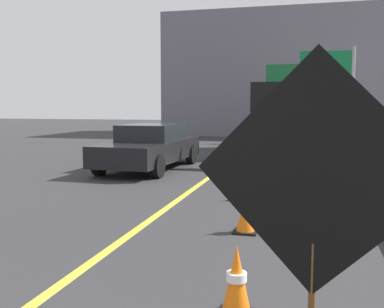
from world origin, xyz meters
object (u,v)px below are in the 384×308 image
object	(u,v)px
arrow_board_trailer	(275,153)
box_truck	(298,108)
highway_guide_sign	(337,77)
traffic_cone_near_sign	(236,282)
roadwork_sign	(315,180)
traffic_cone_curbside	(250,166)
pickup_car	(150,147)
traffic_cone_mid_lane	(246,213)
traffic_cone_far_lane	(252,184)

from	to	relation	value
arrow_board_trailer	box_truck	distance (m)	6.21
highway_guide_sign	traffic_cone_near_sign	xyz separation A→B (m)	(-2.01, -20.72, -3.08)
roadwork_sign	traffic_cone_curbside	size ratio (longest dim) A/B	3.00
roadwork_sign	traffic_cone_near_sign	world-z (taller)	roadwork_sign
pickup_car	traffic_cone_mid_lane	distance (m)	7.41
arrow_board_trailer	traffic_cone_far_lane	xyz separation A→B (m)	(-0.12, -5.05, -0.14)
pickup_car	traffic_cone_near_sign	xyz separation A→B (m)	(4.13, -9.16, -0.36)
pickup_car	highway_guide_sign	bearing A→B (deg)	62.03
highway_guide_sign	traffic_cone_curbside	xyz separation A→B (m)	(-2.87, -12.97, -3.04)
box_truck	traffic_cone_mid_lane	bearing A→B (deg)	-91.95
traffic_cone_mid_lane	pickup_car	bearing A→B (deg)	121.18
traffic_cone_near_sign	arrow_board_trailer	bearing A→B (deg)	92.16
box_truck	traffic_cone_mid_lane	distance (m)	13.64
highway_guide_sign	traffic_cone_near_sign	world-z (taller)	highway_guide_sign
roadwork_sign	box_truck	world-z (taller)	box_truck
roadwork_sign	traffic_cone_mid_lane	distance (m)	4.07
pickup_car	traffic_cone_mid_lane	world-z (taller)	pickup_car
pickup_car	traffic_cone_near_sign	bearing A→B (deg)	-65.73
box_truck	traffic_cone_curbside	world-z (taller)	box_truck
roadwork_sign	box_truck	size ratio (longest dim) A/B	0.30
box_truck	traffic_cone_near_sign	distance (m)	16.44
box_truck	pickup_car	size ratio (longest dim) A/B	1.60
traffic_cone_near_sign	roadwork_sign	bearing A→B (deg)	-55.82
pickup_car	traffic_cone_curbside	size ratio (longest dim) A/B	6.27
traffic_cone_near_sign	traffic_cone_curbside	distance (m)	7.80
arrow_board_trailer	highway_guide_sign	size ratio (longest dim) A/B	0.54
roadwork_sign	box_truck	bearing A→B (deg)	91.62
pickup_car	traffic_cone_far_lane	bearing A→B (deg)	-46.93
roadwork_sign	traffic_cone_near_sign	size ratio (longest dim) A/B	3.38
box_truck	pickup_car	world-z (taller)	box_truck
highway_guide_sign	traffic_cone_mid_lane	distance (m)	18.32
traffic_cone_far_lane	traffic_cone_curbside	distance (m)	2.50
traffic_cone_mid_lane	traffic_cone_far_lane	bearing A→B (deg)	94.80
traffic_cone_far_lane	highway_guide_sign	bearing A→B (deg)	80.74
highway_guide_sign	traffic_cone_mid_lane	bearing A→B (deg)	-97.36
box_truck	highway_guide_sign	xyz separation A→B (m)	(1.85, 4.36, 1.56)
pickup_car	traffic_cone_far_lane	world-z (taller)	pickup_car
arrow_board_trailer	roadwork_sign	bearing A→B (deg)	-84.74
traffic_cone_far_lane	traffic_cone_curbside	xyz separation A→B (m)	(-0.35, 2.48, 0.04)
roadwork_sign	highway_guide_sign	bearing A→B (deg)	86.40
pickup_car	box_truck	bearing A→B (deg)	59.25
roadwork_sign	traffic_cone_curbside	xyz separation A→B (m)	(-1.51, 8.71, -1.09)
pickup_car	traffic_cone_curbside	distance (m)	3.57
box_truck	pickup_car	bearing A→B (deg)	-120.75
traffic_cone_curbside	traffic_cone_near_sign	bearing A→B (deg)	-83.69
traffic_cone_near_sign	traffic_cone_mid_lane	distance (m)	2.84
box_truck	traffic_cone_mid_lane	xyz separation A→B (m)	(-0.46, -13.54, -1.56)
traffic_cone_near_sign	traffic_cone_far_lane	size ratio (longest dim) A/B	1.00
roadwork_sign	traffic_cone_near_sign	bearing A→B (deg)	124.18
arrow_board_trailer	traffic_cone_far_lane	bearing A→B (deg)	-91.30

